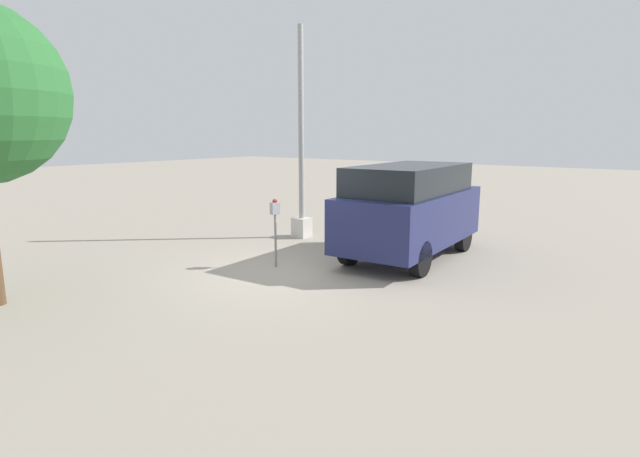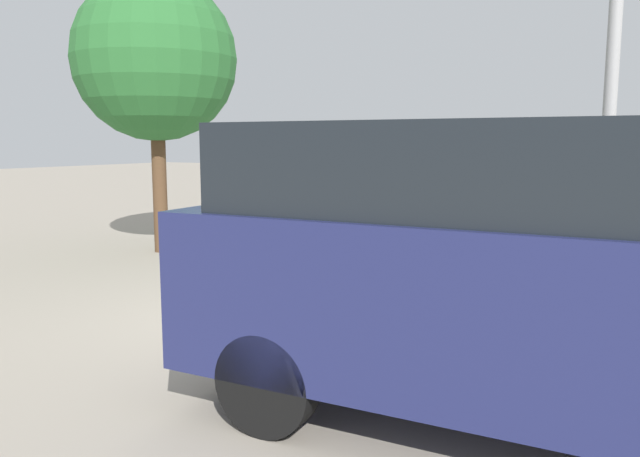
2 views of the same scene
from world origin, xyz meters
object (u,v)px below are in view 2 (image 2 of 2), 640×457
at_px(parking_meter_near, 322,222).
at_px(lamp_post, 606,166).
at_px(street_tree, 155,60).
at_px(parked_van, 491,265).

xyz_separation_m(parking_meter_near, lamp_post, (2.89, 1.57, 0.67)).
distance_m(lamp_post, street_tree, 7.84).
bearing_deg(lamp_post, street_tree, 175.24).
distance_m(parking_meter_near, lamp_post, 3.35).
relative_size(lamp_post, street_tree, 1.15).
relative_size(lamp_post, parked_van, 1.27).
bearing_deg(street_tree, lamp_post, -4.76).
xyz_separation_m(lamp_post, parked_van, (-0.38, -3.55, -0.59)).
bearing_deg(lamp_post, parking_meter_near, -151.47).
distance_m(parking_meter_near, parked_van, 3.20).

